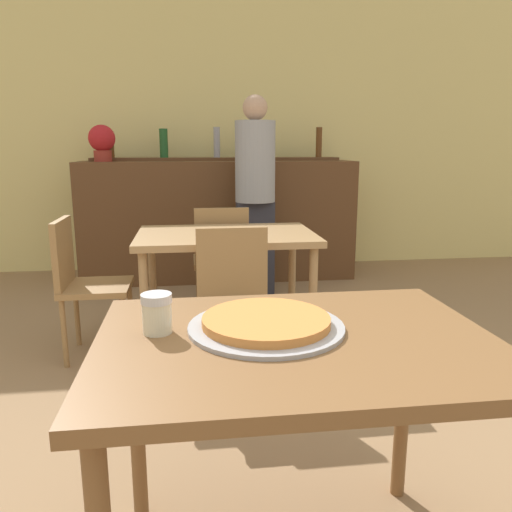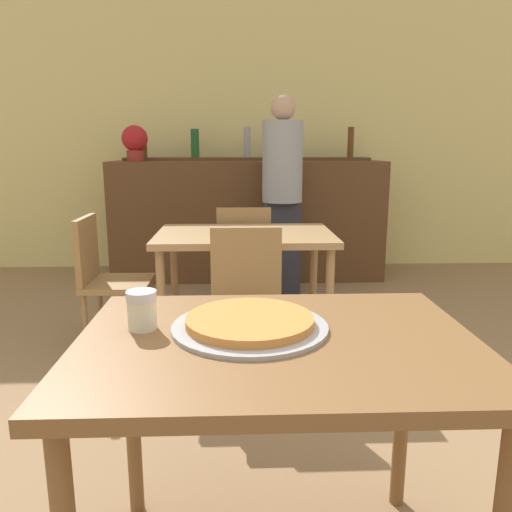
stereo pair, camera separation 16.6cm
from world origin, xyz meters
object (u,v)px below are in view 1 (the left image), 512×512
Objects in this scene: chair_far_side_left at (83,278)px; pizza_tray at (266,323)px; potted_plant at (102,141)px; person_standing at (255,189)px; chair_far_side_back at (221,255)px; cheese_shaker at (157,313)px; chair_far_side_front at (234,298)px.

chair_far_side_left is 1.97× the size of pizza_tray.
potted_plant reaches higher than pizza_tray.
person_standing is at bearing -21.70° from potted_plant.
chair_far_side_left is 0.50× the size of person_standing.
chair_far_side_left is (-0.87, -0.54, 0.00)m from chair_far_side_back.
person_standing is at bearing -44.58° from chair_far_side_left.
chair_far_side_left is 1.94m from potted_plant.
chair_far_side_back is at bearing -50.89° from potted_plant.
chair_far_side_left is at bearing 108.00° from cheese_shaker.
cheese_shaker is at bearing -162.00° from chair_far_side_left.
chair_far_side_front is 1.00× the size of chair_far_side_left.
chair_far_side_left is at bearing -85.97° from potted_plant.
chair_far_side_left is 1.95m from pizza_tray.
chair_far_side_back is 1.02m from chair_far_side_left.
person_standing reaches higher than cheese_shaker.
cheese_shaker reaches higher than chair_far_side_left.
chair_far_side_back is 2.30m from cheese_shaker.
person_standing is at bearing -116.17° from chair_far_side_back.
pizza_tray is at bearing 89.66° from chair_far_side_back.
chair_far_side_back is 0.50× the size of person_standing.
chair_far_side_front is 1.23m from pizza_tray.
person_standing is (0.35, 2.96, 0.12)m from pizza_tray.
cheese_shaker is 0.33× the size of potted_plant.
potted_plant is (-1.33, 0.53, 0.40)m from person_standing.
pizza_tray is 3.97× the size of cheese_shaker.
potted_plant reaches higher than chair_far_side_front.
potted_plant reaches higher than cheese_shaker.
pizza_tray is at bearing -90.64° from chair_far_side_front.
person_standing is (0.34, 1.76, 0.42)m from chair_far_side_front.
chair_far_side_left is at bearing 116.27° from pizza_tray.
potted_plant is (-0.68, 3.48, 0.49)m from cheese_shaker.
pizza_tray is at bearing -2.23° from cheese_shaker.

